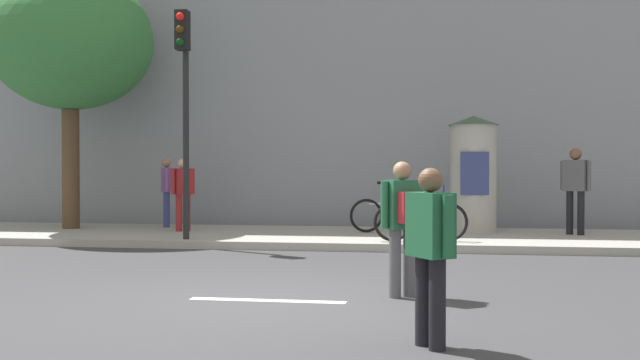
# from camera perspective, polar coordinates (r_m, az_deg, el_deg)

# --- Properties ---
(ground_plane) EXTENTS (80.00, 80.00, 0.00)m
(ground_plane) POSITION_cam_1_polar(r_m,az_deg,el_deg) (8.29, -4.19, -9.51)
(ground_plane) COLOR #38383A
(sidewalk_curb) EXTENTS (36.00, 4.00, 0.15)m
(sidewalk_curb) POSITION_cam_1_polar(r_m,az_deg,el_deg) (15.12, 1.78, -4.55)
(sidewalk_curb) COLOR #9E9B93
(sidewalk_curb) RESTS_ON ground_plane
(lane_markings) EXTENTS (25.80, 0.16, 0.01)m
(lane_markings) POSITION_cam_1_polar(r_m,az_deg,el_deg) (8.28, -4.19, -9.48)
(lane_markings) COLOR silver
(lane_markings) RESTS_ON ground_plane
(building_backdrop) EXTENTS (36.00, 5.00, 11.52)m
(building_backdrop) POSITION_cam_1_polar(r_m,az_deg,el_deg) (20.48, 3.53, 12.84)
(building_backdrop) COLOR gray
(building_backdrop) RESTS_ON ground_plane
(traffic_light) EXTENTS (0.24, 0.45, 4.36)m
(traffic_light) POSITION_cam_1_polar(r_m,az_deg,el_deg) (14.08, -10.73, 7.29)
(traffic_light) COLOR black
(traffic_light) RESTS_ON sidewalk_curb
(poster_column) EXTENTS (1.07, 1.07, 2.50)m
(poster_column) POSITION_cam_1_polar(r_m,az_deg,el_deg) (15.76, 12.04, 0.54)
(poster_column) COLOR #9E9B93
(poster_column) RESTS_ON sidewalk_curb
(street_tree) EXTENTS (3.72, 3.72, 5.88)m
(street_tree) POSITION_cam_1_polar(r_m,az_deg,el_deg) (17.62, -19.17, 10.33)
(street_tree) COLOR #4C3826
(street_tree) RESTS_ON sidewalk_curb
(pedestrian_tallest) EXTENTS (0.50, 0.50, 1.58)m
(pedestrian_tallest) POSITION_cam_1_polar(r_m,az_deg,el_deg) (8.42, 6.61, -2.96)
(pedestrian_tallest) COLOR #4C4C51
(pedestrian_tallest) RESTS_ON ground_plane
(pedestrian_in_light_jacket) EXTENTS (0.43, 0.49, 1.50)m
(pedestrian_in_light_jacket) POSITION_cam_1_polar(r_m,az_deg,el_deg) (6.07, 8.73, -5.06)
(pedestrian_in_light_jacket) COLOR black
(pedestrian_in_light_jacket) RESTS_ON ground_plane
(pedestrian_in_dark_shirt) EXTENTS (0.49, 0.55, 1.62)m
(pedestrian_in_dark_shirt) POSITION_cam_1_polar(r_m,az_deg,el_deg) (17.20, -11.98, -0.48)
(pedestrian_in_dark_shirt) COLOR navy
(pedestrian_in_dark_shirt) RESTS_ON sidewalk_curb
(pedestrian_with_bag) EXTENTS (0.55, 0.47, 1.78)m
(pedestrian_with_bag) POSITION_cam_1_polar(r_m,az_deg,el_deg) (15.70, 19.57, -0.24)
(pedestrian_with_bag) COLOR black
(pedestrian_with_bag) RESTS_ON sidewalk_curb
(pedestrian_in_red_top) EXTENTS (0.44, 0.55, 1.58)m
(pedestrian_in_red_top) POSITION_cam_1_polar(r_m,az_deg,el_deg) (16.00, -10.79, -0.67)
(pedestrian_in_red_top) COLOR maroon
(pedestrian_in_red_top) RESTS_ON sidewalk_curb
(bicycle_leaning) EXTENTS (1.71, 0.56, 1.09)m
(bicycle_leaning) POSITION_cam_1_polar(r_m,az_deg,el_deg) (15.52, 5.59, -2.70)
(bicycle_leaning) COLOR black
(bicycle_leaning) RESTS_ON sidewalk_curb
(bicycle_upright) EXTENTS (1.75, 0.36, 1.09)m
(bicycle_upright) POSITION_cam_1_polar(r_m,az_deg,el_deg) (13.56, 7.99, -3.21)
(bicycle_upright) COLOR black
(bicycle_upright) RESTS_ON sidewalk_curb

